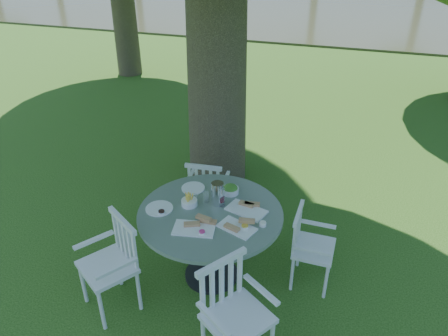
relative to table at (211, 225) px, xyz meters
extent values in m
plane|color=#193E0D|center=(-0.11, 0.62, -0.68)|extent=(140.00, 140.00, 0.00)
cylinder|color=black|center=(0.00, 0.00, -0.66)|extent=(0.56, 0.56, 0.04)
cylinder|color=black|center=(0.00, 0.00, -0.26)|extent=(0.12, 0.12, 0.75)
cylinder|color=slate|center=(0.00, 0.00, 0.14)|extent=(1.41, 1.41, 0.04)
cylinder|color=silver|center=(1.17, 0.04, -0.47)|extent=(0.03, 0.03, 0.42)
cylinder|color=silver|center=(1.18, 0.41, -0.47)|extent=(0.03, 0.03, 0.42)
cylinder|color=silver|center=(0.84, 0.05, -0.47)|extent=(0.03, 0.03, 0.42)
cylinder|color=silver|center=(0.85, 0.42, -0.47)|extent=(0.03, 0.03, 0.42)
cube|color=silver|center=(1.01, 0.23, -0.24)|extent=(0.40, 0.44, 0.04)
cube|color=silver|center=(0.82, 0.23, -0.04)|extent=(0.05, 0.43, 0.43)
cylinder|color=silver|center=(-0.18, 1.15, -0.46)|extent=(0.03, 0.03, 0.42)
cylinder|color=silver|center=(-0.56, 1.13, -0.46)|extent=(0.03, 0.03, 0.42)
cylinder|color=silver|center=(-0.16, 0.82, -0.46)|extent=(0.03, 0.03, 0.42)
cylinder|color=silver|center=(-0.53, 0.79, -0.46)|extent=(0.03, 0.03, 0.42)
cube|color=silver|center=(-0.36, 0.97, -0.23)|extent=(0.46, 0.43, 0.04)
cube|color=silver|center=(-0.35, 0.78, -0.03)|extent=(0.44, 0.07, 0.43)
cylinder|color=silver|center=(-1.08, -0.70, -0.44)|extent=(0.04, 0.04, 0.47)
cylinder|color=silver|center=(-0.73, -0.94, -0.44)|extent=(0.04, 0.04, 0.47)
cylinder|color=silver|center=(-0.86, -0.39, -0.44)|extent=(0.04, 0.04, 0.47)
cylinder|color=silver|center=(-0.52, -0.63, -0.44)|extent=(0.04, 0.04, 0.47)
cube|color=silver|center=(-0.80, -0.66, -0.18)|extent=(0.65, 0.64, 0.04)
cube|color=silver|center=(-0.68, -0.49, 0.04)|extent=(0.42, 0.31, 0.48)
cylinder|color=silver|center=(0.49, -0.61, -0.44)|extent=(0.04, 0.04, 0.48)
cube|color=silver|center=(0.53, -0.89, -0.17)|extent=(0.65, 0.66, 0.04)
cube|color=silver|center=(0.35, -0.77, 0.05)|extent=(0.32, 0.43, 0.49)
cube|color=white|center=(-0.06, -0.30, 0.16)|extent=(0.41, 0.29, 0.01)
cube|color=white|center=(0.31, -0.17, 0.16)|extent=(0.39, 0.31, 0.01)
cube|color=white|center=(0.33, 0.12, 0.17)|extent=(0.43, 0.32, 0.02)
cylinder|color=white|center=(-0.49, -0.10, 0.16)|extent=(0.27, 0.27, 0.01)
cylinder|color=white|center=(-0.30, 0.34, 0.16)|extent=(0.25, 0.25, 0.01)
cylinder|color=white|center=(-0.23, 0.05, 0.19)|extent=(0.16, 0.16, 0.06)
cylinder|color=white|center=(0.09, 0.38, 0.19)|extent=(0.18, 0.18, 0.06)
cylinder|color=silver|center=(0.03, 0.15, 0.28)|extent=(0.12, 0.12, 0.24)
cylinder|color=white|center=(0.07, 0.13, 0.26)|extent=(0.08, 0.08, 0.20)
cylinder|color=white|center=(-0.10, 0.16, 0.21)|extent=(0.06, 0.06, 0.11)
cylinder|color=white|center=(-0.19, 0.09, 0.21)|extent=(0.06, 0.06, 0.10)
cylinder|color=white|center=(0.04, -0.35, 0.17)|extent=(0.06, 0.06, 0.03)
cylinder|color=white|center=(0.39, -0.16, 0.17)|extent=(0.07, 0.07, 0.03)
cylinder|color=white|center=(0.53, -0.06, 0.17)|extent=(0.07, 0.07, 0.03)
cylinder|color=white|center=(-0.44, -0.17, 0.17)|extent=(0.07, 0.07, 0.03)
camera|label=1|loc=(1.12, -3.25, 2.66)|focal=35.00mm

